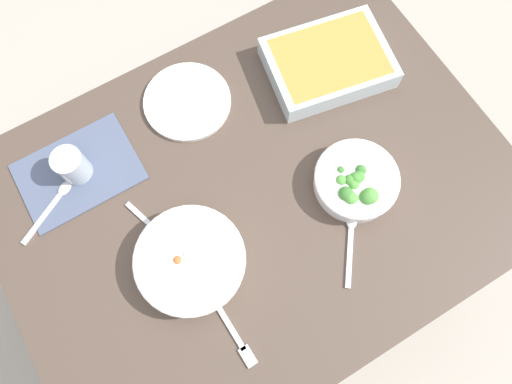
{
  "coord_description": "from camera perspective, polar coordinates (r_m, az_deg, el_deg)",
  "views": [
    {
      "loc": [
        -0.17,
        -0.29,
        1.79
      ],
      "look_at": [
        0.0,
        0.0,
        0.74
      ],
      "focal_mm": 32.69,
      "sensor_mm": 36.0,
      "label": 1
    }
  ],
  "objects": [
    {
      "name": "stew_bowl",
      "position": [
        1.04,
        -8.03,
        -8.35
      ],
      "size": [
        0.25,
        0.25,
        0.06
      ],
      "color": "white",
      "rests_on": "dining_table"
    },
    {
      "name": "spoon_spare",
      "position": [
        1.19,
        -23.5,
        -1.25
      ],
      "size": [
        0.16,
        0.1,
        0.01
      ],
      "color": "silver",
      "rests_on": "dining_table"
    },
    {
      "name": "ground_plane",
      "position": [
        1.82,
        -0.0,
        -7.19
      ],
      "size": [
        6.0,
        6.0,
        0.0
      ],
      "primitive_type": "plane",
      "color": "#B2A899"
    },
    {
      "name": "spoon_by_broccoli",
      "position": [
        1.09,
        11.5,
        -5.58
      ],
      "size": [
        0.12,
        0.15,
        0.01
      ],
      "color": "silver",
      "rests_on": "dining_table"
    },
    {
      "name": "placemat",
      "position": [
        1.2,
        -20.91,
        2.33
      ],
      "size": [
        0.28,
        0.2,
        0.0
      ],
      "primitive_type": "cube",
      "rotation": [
        0.0,
        0.0,
        0.0
      ],
      "color": "#4C5670",
      "rests_on": "dining_table"
    },
    {
      "name": "spoon_by_stew",
      "position": [
        1.09,
        -11.54,
        -5.12
      ],
      "size": [
        0.07,
        0.17,
        0.01
      ],
      "color": "silver",
      "rests_on": "dining_table"
    },
    {
      "name": "fork_on_table",
      "position": [
        1.05,
        -2.59,
        -17.02
      ],
      "size": [
        0.03,
        0.18,
        0.01
      ],
      "color": "silver",
      "rests_on": "dining_table"
    },
    {
      "name": "baking_dish",
      "position": [
        1.23,
        8.85,
        15.42
      ],
      "size": [
        0.34,
        0.27,
        0.06
      ],
      "color": "silver",
      "rests_on": "dining_table"
    },
    {
      "name": "dining_table",
      "position": [
        1.19,
        -0.0,
        -1.34
      ],
      "size": [
        1.2,
        0.9,
        0.74
      ],
      "color": "#4C3D33",
      "rests_on": "ground_plane"
    },
    {
      "name": "drink_cup",
      "position": [
        1.16,
        -21.52,
        2.95
      ],
      "size": [
        0.07,
        0.07,
        0.08
      ],
      "color": "#B2BCC6",
      "rests_on": "dining_table"
    },
    {
      "name": "side_plate",
      "position": [
        1.2,
        -8.4,
        10.9
      ],
      "size": [
        0.22,
        0.22,
        0.01
      ],
      "primitive_type": "cylinder",
      "color": "silver",
      "rests_on": "dining_table"
    },
    {
      "name": "broccoli_bowl",
      "position": [
        1.1,
        12.12,
        1.25
      ],
      "size": [
        0.2,
        0.2,
        0.07
      ],
      "color": "white",
      "rests_on": "dining_table"
    }
  ]
}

